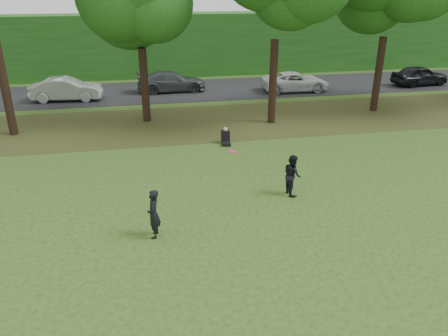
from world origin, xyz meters
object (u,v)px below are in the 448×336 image
Objects in this scene: frisbee at (233,152)px; seated_person at (226,138)px; player_right at (292,175)px; player_left at (154,214)px.

seated_person is (1.02, 6.52, -1.83)m from frisbee.
frisbee is (-2.44, -0.61, 1.35)m from player_right.
player_left is 8.89m from seated_person.
player_left reaches higher than seated_person.
player_left is 1.03× the size of player_right.
frisbee is 0.46× the size of seated_person.
player_right is at bearing 13.93° from frisbee.
frisbee is 6.85m from seated_person.
player_right is at bearing 121.30° from player_left.
player_right is 4.18× the size of frisbee.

